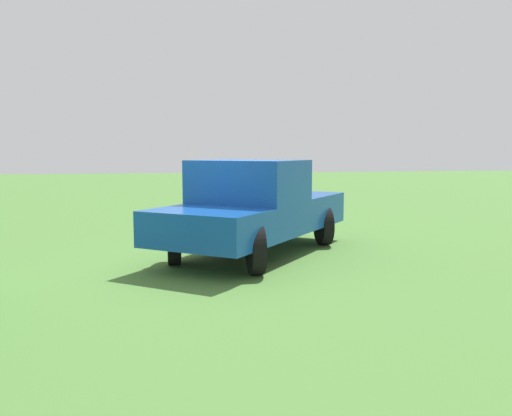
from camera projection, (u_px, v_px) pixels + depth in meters
name	position (u px, v px, depth m)	size (l,w,h in m)	color
ground_plane	(224.00, 259.00, 9.92)	(80.00, 80.00, 0.00)	#477533
pickup_truck	(253.00, 206.00, 10.18)	(5.03, 4.53, 1.83)	black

